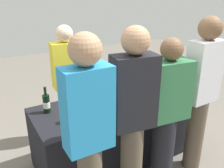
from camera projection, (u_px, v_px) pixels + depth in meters
ground_plane at (112, 157)px, 3.05m from camera, size 12.00×12.00×0.00m
tasting_table at (112, 131)px, 2.92m from camera, size 1.81×0.81×0.75m
wine_bottle_0 at (46, 103)px, 2.55m from camera, size 0.07×0.07×0.29m
wine_bottle_1 at (88, 94)px, 2.76m from camera, size 0.07×0.07×0.32m
wine_bottle_2 at (100, 95)px, 2.74m from camera, size 0.07×0.07×0.32m
wine_bottle_3 at (142, 82)px, 3.13m from camera, size 0.08×0.08×0.34m
wine_glass_0 at (66, 114)px, 2.35m from camera, size 0.07×0.07×0.13m
wine_glass_1 at (83, 108)px, 2.47m from camera, size 0.07×0.07×0.14m
wine_glass_2 at (122, 97)px, 2.74m from camera, size 0.07×0.07×0.14m
ice_bucket at (154, 88)px, 3.03m from camera, size 0.23×0.23×0.17m
server_pouring at (68, 81)px, 3.14m from camera, size 0.38×0.23×1.60m
guest_0 at (89, 135)px, 1.79m from camera, size 0.36×0.23×1.73m
guest_1 at (133, 116)px, 2.08m from camera, size 0.41×0.27×1.73m
guest_2 at (166, 112)px, 2.38m from camera, size 0.46×0.29×1.59m
guest_3 at (201, 91)px, 2.55m from camera, size 0.37×0.24×1.76m
menu_board at (114, 90)px, 4.14m from camera, size 0.57×0.04×0.77m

